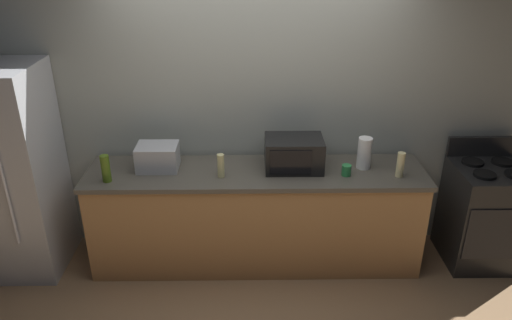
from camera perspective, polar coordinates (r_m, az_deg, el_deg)
The scene contains 12 objects.
ground_plane at distance 4.26m, azimuth 0.08°, elevation -14.60°, with size 8.00×8.00×0.00m, color #93704C.
back_wall at distance 4.31m, azimuth -0.07°, elevation 6.54°, with size 6.40×0.10×2.70m, color #9EA399.
counter_run at distance 4.32m, azimuth 0.00°, elevation -6.59°, with size 2.84×0.64×0.90m.
refrigerator at distance 4.57m, azimuth -26.68°, elevation -1.29°, with size 0.72×0.73×1.80m.
stove_range at distance 4.78m, azimuth 24.86°, elevation -5.71°, with size 0.60×0.61×1.08m.
microwave at distance 4.11m, azimuth 4.40°, elevation 0.75°, with size 0.48×0.35×0.27m.
toaster_oven at distance 4.19m, azimuth -11.33°, elevation 0.35°, with size 0.34×0.26×0.21m, color #B7BABF.
paper_towel_roll at distance 4.20m, azimuth 12.46°, elevation 0.79°, with size 0.12×0.12×0.27m, color white.
bottle_hand_soap at distance 4.14m, azimuth 16.41°, elevation -0.52°, with size 0.06×0.06×0.21m, color beige.
bottle_vinegar at distance 3.98m, azimuth -4.10°, elevation -0.66°, with size 0.06×0.06×0.20m, color beige.
bottle_olive_oil at distance 4.07m, azimuth -17.04°, elevation -0.96°, with size 0.07×0.07×0.22m, color #4C6B19.
mug_green at distance 4.08m, azimuth 10.44°, elevation -1.17°, with size 0.08×0.08×0.09m, color #2D8C47.
Camera 1 is at (-0.05, -3.27, 2.73)m, focal length 34.49 mm.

